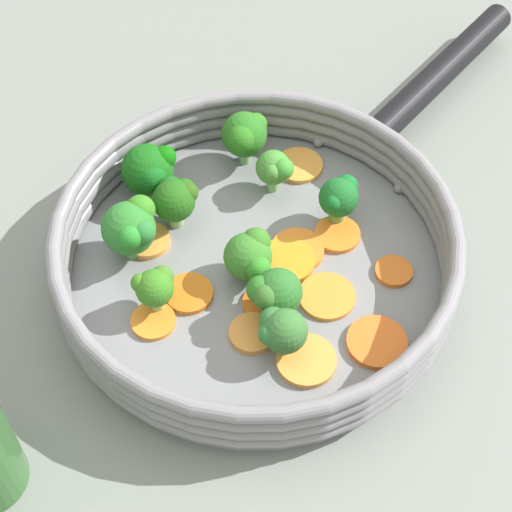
# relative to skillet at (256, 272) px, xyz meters

# --- Properties ---
(ground_plane) EXTENTS (4.00, 4.00, 0.00)m
(ground_plane) POSITION_rel_skillet_xyz_m (0.00, 0.00, -0.01)
(ground_plane) COLOR gray
(skillet) EXTENTS (0.31, 0.31, 0.01)m
(skillet) POSITION_rel_skillet_xyz_m (0.00, 0.00, 0.00)
(skillet) COLOR gray
(skillet) RESTS_ON ground_plane
(skillet_rim_wall) EXTENTS (0.32, 0.32, 0.05)m
(skillet_rim_wall) POSITION_rel_skillet_xyz_m (0.00, 0.00, 0.03)
(skillet_rim_wall) COLOR gray
(skillet_rim_wall) RESTS_ON skillet
(skillet_handle) EXTENTS (0.24, 0.03, 0.03)m
(skillet_handle) POSITION_rel_skillet_xyz_m (0.27, -0.00, 0.02)
(skillet_handle) COLOR black
(skillet_handle) RESTS_ON skillet
(skillet_rivet_left) EXTENTS (0.01, 0.01, 0.01)m
(skillet_rivet_left) POSITION_rel_skillet_xyz_m (0.14, -0.05, 0.01)
(skillet_rivet_left) COLOR gray
(skillet_rivet_left) RESTS_ON skillet
(skillet_rivet_right) EXTENTS (0.01, 0.01, 0.01)m
(skillet_rivet_right) POSITION_rel_skillet_xyz_m (0.14, 0.04, 0.01)
(skillet_rivet_right) COLOR gray
(skillet_rivet_right) RESTS_ON skillet
(carrot_slice_0) EXTENTS (0.04, 0.04, 0.01)m
(carrot_slice_0) POSITION_rel_skillet_xyz_m (-0.05, -0.04, 0.01)
(carrot_slice_0) COLOR orange
(carrot_slice_0) RESTS_ON skillet
(carrot_slice_1) EXTENTS (0.05, 0.05, 0.00)m
(carrot_slice_1) POSITION_rel_skillet_xyz_m (-0.02, -0.03, 0.01)
(carrot_slice_1) COLOR orange
(carrot_slice_1) RESTS_ON skillet
(carrot_slice_2) EXTENTS (0.05, 0.05, 0.00)m
(carrot_slice_2) POSITION_rel_skillet_xyz_m (0.07, -0.03, 0.01)
(carrot_slice_2) COLOR orange
(carrot_slice_2) RESTS_ON skillet
(carrot_slice_3) EXTENTS (0.06, 0.06, 0.00)m
(carrot_slice_3) POSITION_rel_skillet_xyz_m (0.11, 0.04, 0.01)
(carrot_slice_3) COLOR #F59C3C
(carrot_slice_3) RESTS_ON skillet
(carrot_slice_4) EXTENTS (0.06, 0.06, 0.01)m
(carrot_slice_4) POSITION_rel_skillet_xyz_m (0.02, -0.02, 0.01)
(carrot_slice_4) COLOR orange
(carrot_slice_4) RESTS_ON skillet
(carrot_slice_5) EXTENTS (0.05, 0.05, 0.00)m
(carrot_slice_5) POSITION_rel_skillet_xyz_m (-0.09, 0.03, 0.01)
(carrot_slice_5) COLOR orange
(carrot_slice_5) RESTS_ON skillet
(carrot_slice_6) EXTENTS (0.04, 0.04, 0.00)m
(carrot_slice_6) POSITION_rel_skillet_xyz_m (0.06, -0.09, 0.01)
(carrot_slice_6) COLOR orange
(carrot_slice_6) RESTS_ON skillet
(carrot_slice_7) EXTENTS (0.06, 0.06, 0.01)m
(carrot_slice_7) POSITION_rel_skillet_xyz_m (-0.05, -0.08, 0.01)
(carrot_slice_7) COLOR #F39C3F
(carrot_slice_7) RESTS_ON skillet
(carrot_slice_8) EXTENTS (0.06, 0.06, 0.01)m
(carrot_slice_8) POSITION_rel_skillet_xyz_m (0.03, -0.02, 0.01)
(carrot_slice_8) COLOR orange
(carrot_slice_8) RESTS_ON skillet
(carrot_slice_9) EXTENTS (0.06, 0.06, 0.00)m
(carrot_slice_9) POSITION_rel_skillet_xyz_m (0.01, -0.06, 0.01)
(carrot_slice_9) COLOR orange
(carrot_slice_9) RESTS_ON skillet
(carrot_slice_10) EXTENTS (0.05, 0.05, 0.00)m
(carrot_slice_10) POSITION_rel_skillet_xyz_m (-0.05, 0.02, 0.01)
(carrot_slice_10) COLOR orange
(carrot_slice_10) RESTS_ON skillet
(carrot_slice_11) EXTENTS (0.05, 0.05, 0.01)m
(carrot_slice_11) POSITION_rel_skillet_xyz_m (-0.04, 0.09, 0.01)
(carrot_slice_11) COLOR #ED9C40
(carrot_slice_11) RESTS_ON skillet
(carrot_slice_12) EXTENTS (0.05, 0.05, 0.01)m
(carrot_slice_12) POSITION_rel_skillet_xyz_m (0.00, -0.12, 0.01)
(carrot_slice_12) COLOR orange
(carrot_slice_12) RESTS_ON skillet
(broccoli_floret_0) EXTENTS (0.05, 0.05, 0.05)m
(broccoli_floret_0) POSITION_rel_skillet_xyz_m (0.01, 0.12, 0.04)
(broccoli_floret_0) COLOR #8CA36F
(broccoli_floret_0) RESTS_ON skillet
(broccoli_floret_1) EXTENTS (0.03, 0.03, 0.04)m
(broccoli_floret_1) POSITION_rel_skillet_xyz_m (0.08, 0.04, 0.03)
(broccoli_floret_1) COLOR #7EB45F
(broccoli_floret_1) RESTS_ON skillet
(broccoli_floret_2) EXTENTS (0.04, 0.04, 0.05)m
(broccoli_floret_2) POSITION_rel_skillet_xyz_m (-0.03, -0.04, 0.04)
(broccoli_floret_2) COLOR #729D5C
(broccoli_floret_2) RESTS_ON skillet
(broccoli_floret_3) EXTENTS (0.04, 0.04, 0.05)m
(broccoli_floret_3) POSITION_rel_skillet_xyz_m (-0.00, 0.08, 0.04)
(broccoli_floret_3) COLOR #8BAB6B
(broccoli_floret_3) RESTS_ON skillet
(broccoli_floret_4) EXTENTS (0.03, 0.03, 0.04)m
(broccoli_floret_4) POSITION_rel_skillet_xyz_m (-0.08, 0.04, 0.03)
(broccoli_floret_4) COLOR #8CA95E
(broccoli_floret_4) RESTS_ON skillet
(broccoli_floret_5) EXTENTS (0.05, 0.05, 0.05)m
(broccoli_floret_5) POSITION_rel_skillet_xyz_m (-0.05, 0.09, 0.04)
(broccoli_floret_5) COLOR #618D4F
(broccoli_floret_5) RESTS_ON skillet
(broccoli_floret_6) EXTENTS (0.04, 0.04, 0.05)m
(broccoli_floret_6) POSITION_rel_skillet_xyz_m (-0.05, -0.06, 0.03)
(broccoli_floret_6) COLOR #639645
(broccoli_floret_6) RESTS_ON skillet
(broccoli_floret_7) EXTENTS (0.04, 0.03, 0.05)m
(broccoli_floret_7) POSITION_rel_skillet_xyz_m (0.08, -0.02, 0.04)
(broccoli_floret_7) COLOR #66964A
(broccoli_floret_7) RESTS_ON skillet
(broccoli_floret_8) EXTENTS (0.04, 0.04, 0.04)m
(broccoli_floret_8) POSITION_rel_skillet_xyz_m (-0.01, -0.00, 0.03)
(broccoli_floret_8) COLOR #60974D
(broccoli_floret_8) RESTS_ON skillet
(broccoli_floret_9) EXTENTS (0.05, 0.04, 0.05)m
(broccoli_floret_9) POSITION_rel_skillet_xyz_m (0.09, 0.08, 0.04)
(broccoli_floret_9) COLOR #7FAA6A
(broccoli_floret_9) RESTS_ON skillet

